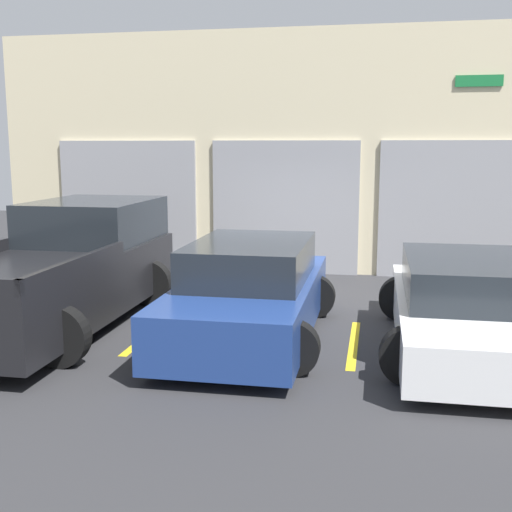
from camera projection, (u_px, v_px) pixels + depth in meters
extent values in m
plane|color=#2D2D30|center=(271.00, 306.00, 10.93)|extent=(28.00, 28.00, 0.00)
cube|color=beige|center=(297.00, 153.00, 13.69)|extent=(13.10, 0.60, 5.08)
cube|color=#939399|center=(128.00, 205.00, 14.24)|extent=(3.11, 0.08, 2.81)
cube|color=#939399|center=(285.00, 207.00, 13.59)|extent=(3.11, 0.08, 2.81)
cube|color=#939399|center=(457.00, 211.00, 12.95)|extent=(3.11, 0.08, 2.81)
cube|color=#197238|center=(479.00, 81.00, 12.48)|extent=(0.90, 0.03, 0.22)
cube|color=black|center=(56.00, 284.00, 9.52)|extent=(1.95, 5.13, 0.90)
cube|color=#1E2328|center=(95.00, 220.00, 10.76)|extent=(1.79, 2.31, 0.68)
cube|color=black|center=(78.00, 265.00, 8.14)|extent=(0.08, 2.82, 0.18)
cylinder|color=black|center=(56.00, 279.00, 11.27)|extent=(0.77, 0.22, 0.77)
cylinder|color=black|center=(149.00, 283.00, 10.95)|extent=(0.77, 0.22, 0.77)
cylinder|color=black|center=(59.00, 336.00, 7.87)|extent=(0.77, 0.22, 0.77)
cube|color=white|center=(466.00, 319.00, 8.49)|extent=(1.82, 4.56, 0.56)
cube|color=#1E2328|center=(467.00, 277.00, 8.51)|extent=(1.60, 2.51, 0.52)
cylinder|color=black|center=(401.00, 298.00, 10.02)|extent=(0.68, 0.22, 0.68)
cylinder|color=black|center=(508.00, 303.00, 9.73)|extent=(0.68, 0.22, 0.68)
cylinder|color=black|center=(409.00, 356.00, 7.28)|extent=(0.68, 0.22, 0.68)
cube|color=navy|center=(249.00, 304.00, 9.02)|extent=(1.79, 4.34, 0.69)
cube|color=#1E2328|center=(251.00, 260.00, 9.02)|extent=(1.58, 2.39, 0.53)
cylinder|color=black|center=(219.00, 292.00, 10.49)|extent=(0.66, 0.22, 0.66)
cylinder|color=black|center=(314.00, 296.00, 10.20)|extent=(0.66, 0.22, 0.66)
cylinder|color=black|center=(166.00, 340.00, 7.88)|extent=(0.66, 0.22, 0.66)
cylinder|color=black|center=(292.00, 348.00, 7.60)|extent=(0.66, 0.22, 0.66)
cube|color=gold|center=(151.00, 332.00, 9.37)|extent=(0.12, 2.20, 0.01)
cube|color=gold|center=(354.00, 344.00, 8.83)|extent=(0.12, 2.20, 0.01)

